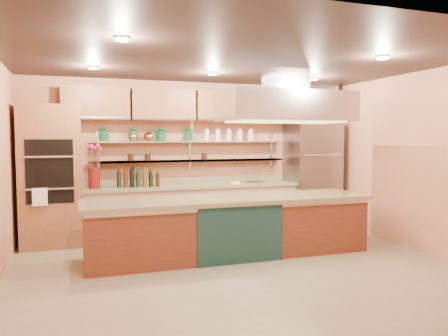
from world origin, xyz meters
name	(u,v)px	position (x,y,z in m)	size (l,w,h in m)	color
floor	(240,270)	(0.00, 0.00, -0.01)	(6.00, 5.00, 0.02)	gray
ceiling	(240,59)	(0.00, 0.00, 2.80)	(6.00, 5.00, 0.02)	black
wall_back	(192,158)	(0.00, 2.50, 1.40)	(6.00, 0.04, 2.80)	tan
wall_front	(354,185)	(0.00, -2.50, 1.40)	(6.00, 0.04, 2.80)	tan
wall_right	(420,162)	(3.00, 0.00, 1.40)	(0.04, 5.00, 2.80)	tan
oven_stack	(51,176)	(-2.45, 2.18, 1.15)	(0.95, 0.64, 2.30)	brown
refrigerator	(312,174)	(2.35, 2.14, 1.05)	(0.95, 0.72, 2.10)	slate
back_counter	(194,210)	(-0.05, 2.20, 0.47)	(3.84, 0.64, 0.93)	#A27B61
wall_shelf_lower	(191,161)	(-0.05, 2.37, 1.35)	(3.60, 0.26, 0.03)	silver
wall_shelf_upper	(191,142)	(-0.05, 2.37, 1.70)	(3.60, 0.26, 0.03)	silver
upper_cabinets	(194,106)	(0.00, 2.32, 2.35)	(4.60, 0.36, 0.55)	brown
range_hood	(285,107)	(1.01, 0.69, 2.25)	(2.00, 1.00, 0.45)	silver
ceiling_downlights	(235,64)	(0.00, 0.20, 2.77)	(4.00, 2.80, 0.02)	#FFE5A5
island	(230,227)	(0.11, 0.69, 0.44)	(4.22, 0.92, 0.88)	brown
flower_vase	(94,178)	(-1.78, 2.15, 1.10)	(0.19, 0.19, 0.34)	#5D0F0D
oil_bottle_cluster	(138,180)	(-1.05, 2.15, 1.05)	(0.77, 0.22, 0.25)	black
kitchen_scale	(235,181)	(0.72, 2.15, 0.97)	(0.15, 0.11, 0.08)	white
bar_faucet	(257,177)	(1.21, 2.25, 1.03)	(0.03, 0.03, 0.20)	silver
copper_kettle	(149,137)	(-0.82, 2.37, 1.79)	(0.20, 0.20, 0.16)	#CE652F
green_canister	(152,136)	(-0.76, 2.37, 1.79)	(0.13, 0.13, 0.16)	#0E4526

